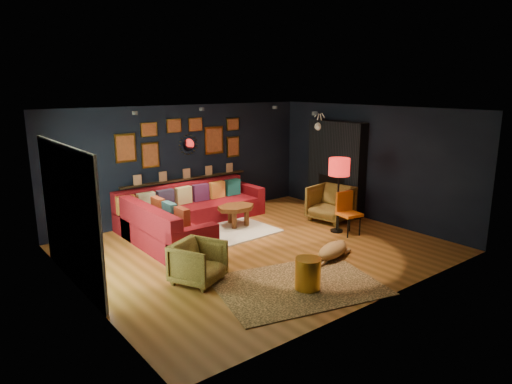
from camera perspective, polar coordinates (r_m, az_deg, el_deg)
floor at (r=8.75m, az=0.31°, el=-7.08°), size 6.50×6.50×0.00m
room_walls at (r=8.33m, az=0.32°, el=3.25°), size 6.50×6.50×6.50m
sectional at (r=9.76m, az=-9.16°, el=-3.07°), size 3.41×2.69×0.86m
ledge at (r=10.65m, az=-8.68°, el=1.64°), size 3.20×0.12×0.04m
gallery_wall at (r=10.53m, az=-9.01°, el=6.39°), size 3.15×0.04×1.02m
sunburst_mirror at (r=10.60m, az=-8.46°, el=5.87°), size 0.47×0.16×0.47m
fireplace at (r=11.17m, az=9.94°, el=2.67°), size 0.31×1.60×2.20m
deer_head at (r=11.40m, az=8.43°, el=8.16°), size 0.50×0.28×0.45m
sliding_door at (r=7.53m, az=-22.31°, el=-2.71°), size 0.06×2.80×2.20m
ceiling_spots at (r=8.85m, az=-2.94°, el=10.14°), size 3.30×2.50×0.06m
shag_rug at (r=9.64m, az=-4.71°, el=-5.06°), size 2.32×1.74×0.03m
leopard_rug at (r=7.25m, az=5.27°, el=-11.55°), size 2.84×2.34×0.01m
coffee_table at (r=9.97m, az=-2.50°, el=-2.22°), size 0.88×0.66×0.44m
pouf at (r=8.36m, az=-8.71°, el=-6.87°), size 0.47×0.47×0.31m
armchair_left at (r=7.27m, az=-7.25°, el=-8.49°), size 0.93×0.90×0.73m
armchair_right at (r=10.52m, az=9.35°, el=-1.20°), size 0.95×1.00×0.89m
gold_stool at (r=7.07m, az=6.49°, el=-10.13°), size 0.40×0.40×0.49m
orange_chair at (r=9.64m, az=11.33°, el=-2.16°), size 0.48×0.48×0.88m
floor_lamp at (r=9.54m, az=10.35°, el=2.67°), size 0.43×0.43×1.58m
dog at (r=8.35m, az=9.59°, el=-6.86°), size 1.26×0.85×0.36m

